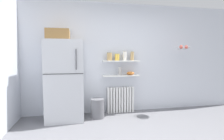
% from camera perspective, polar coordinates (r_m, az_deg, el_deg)
% --- Properties ---
extents(ground_plane, '(7.04, 7.04, 0.00)m').
position_cam_1_polar(ground_plane, '(3.03, 8.91, -21.84)').
color(ground_plane, slate).
extents(back_wall, '(7.04, 0.10, 2.60)m').
position_cam_1_polar(back_wall, '(4.21, 1.88, 3.90)').
color(back_wall, silver).
rests_on(back_wall, ground_plane).
extents(refrigerator, '(0.76, 0.67, 1.89)m').
position_cam_1_polar(refrigerator, '(3.77, -15.41, -2.61)').
color(refrigerator, '#B7BABF').
rests_on(refrigerator, ground_plane).
extents(radiator, '(0.64, 0.12, 0.61)m').
position_cam_1_polar(radiator, '(4.22, 2.82, -9.78)').
color(radiator, white).
rests_on(radiator, ground_plane).
extents(wall_shelf_lower, '(0.87, 0.22, 0.02)m').
position_cam_1_polar(wall_shelf_lower, '(4.08, 2.95, -1.88)').
color(wall_shelf_lower, white).
extents(wall_shelf_upper, '(0.87, 0.22, 0.02)m').
position_cam_1_polar(wall_shelf_upper, '(4.06, 2.97, 2.98)').
color(wall_shelf_upper, white).
extents(storage_jar_0, '(0.11, 0.11, 0.20)m').
position_cam_1_polar(storage_jar_0, '(4.00, -0.85, 4.53)').
color(storage_jar_0, tan).
rests_on(storage_jar_0, wall_shelf_upper).
extents(storage_jar_1, '(0.11, 0.11, 0.17)m').
position_cam_1_polar(storage_jar_1, '(4.04, 1.71, 4.34)').
color(storage_jar_1, yellow).
rests_on(storage_jar_1, wall_shelf_upper).
extents(storage_jar_2, '(0.09, 0.09, 0.23)m').
position_cam_1_polar(storage_jar_2, '(4.08, 4.22, 4.72)').
color(storage_jar_2, silver).
rests_on(storage_jar_2, wall_shelf_upper).
extents(storage_jar_3, '(0.08, 0.08, 0.22)m').
position_cam_1_polar(storage_jar_3, '(4.13, 6.68, 4.66)').
color(storage_jar_3, tan).
rests_on(storage_jar_3, wall_shelf_upper).
extents(vase, '(0.08, 0.08, 0.19)m').
position_cam_1_polar(vase, '(4.07, 2.72, -0.41)').
color(vase, '#B2ADA8').
rests_on(vase, wall_shelf_lower).
extents(shelf_bowl, '(0.18, 0.18, 0.08)m').
position_cam_1_polar(shelf_bowl, '(4.14, 6.13, -1.07)').
color(shelf_bowl, orange).
rests_on(shelf_bowl, wall_shelf_lower).
extents(trash_bin, '(0.29, 0.29, 0.42)m').
position_cam_1_polar(trash_bin, '(3.88, -4.80, -12.49)').
color(trash_bin, slate).
rests_on(trash_bin, ground_plane).
extents(hanging_fruit_basket, '(0.34, 0.34, 0.09)m').
position_cam_1_polar(hanging_fruit_basket, '(4.43, 22.48, 6.87)').
color(hanging_fruit_basket, '#B2B2B7').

